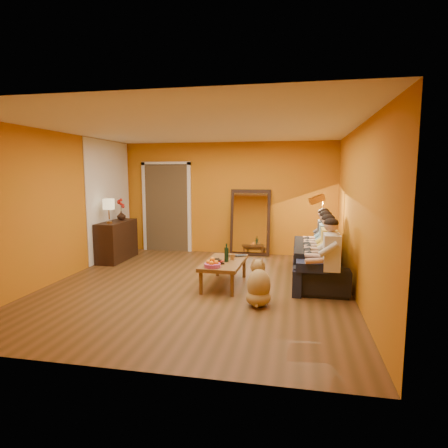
% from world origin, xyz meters
% --- Properties ---
extents(room_shell, '(5.00, 5.50, 2.60)m').
position_xyz_m(room_shell, '(0.00, 0.37, 1.30)').
color(room_shell, brown).
rests_on(room_shell, ground).
extents(white_accent, '(0.02, 1.90, 2.58)m').
position_xyz_m(white_accent, '(-2.48, 1.75, 1.30)').
color(white_accent, white).
rests_on(white_accent, wall_left).
extents(doorway_recess, '(1.06, 0.30, 2.10)m').
position_xyz_m(doorway_recess, '(-1.50, 2.83, 1.05)').
color(doorway_recess, '#3F2D19').
rests_on(doorway_recess, floor).
extents(door_jamb_left, '(0.08, 0.06, 2.20)m').
position_xyz_m(door_jamb_left, '(-2.07, 2.71, 1.05)').
color(door_jamb_left, white).
rests_on(door_jamb_left, wall_back).
extents(door_jamb_right, '(0.08, 0.06, 2.20)m').
position_xyz_m(door_jamb_right, '(-0.93, 2.71, 1.05)').
color(door_jamb_right, white).
rests_on(door_jamb_right, wall_back).
extents(door_header, '(1.22, 0.06, 0.08)m').
position_xyz_m(door_header, '(-1.50, 2.71, 2.12)').
color(door_header, white).
rests_on(door_header, wall_back).
extents(mirror_frame, '(0.92, 0.27, 1.51)m').
position_xyz_m(mirror_frame, '(0.55, 2.63, 0.76)').
color(mirror_frame, black).
rests_on(mirror_frame, floor).
extents(mirror_glass, '(0.78, 0.21, 1.35)m').
position_xyz_m(mirror_glass, '(0.55, 2.59, 0.76)').
color(mirror_glass, white).
rests_on(mirror_glass, mirror_frame).
extents(sideboard, '(0.44, 1.18, 0.85)m').
position_xyz_m(sideboard, '(-2.24, 1.55, 0.42)').
color(sideboard, black).
rests_on(sideboard, floor).
extents(table_lamp, '(0.24, 0.24, 0.51)m').
position_xyz_m(table_lamp, '(-2.24, 1.25, 1.10)').
color(table_lamp, beige).
rests_on(table_lamp, sideboard).
extents(sofa, '(2.21, 0.86, 0.65)m').
position_xyz_m(sofa, '(2.00, 0.83, 0.32)').
color(sofa, black).
rests_on(sofa, floor).
extents(coffee_table, '(0.65, 1.24, 0.42)m').
position_xyz_m(coffee_table, '(0.42, 0.15, 0.21)').
color(coffee_table, brown).
rests_on(coffee_table, floor).
extents(floor_lamp, '(0.35, 0.31, 1.44)m').
position_xyz_m(floor_lamp, '(2.10, 1.63, 0.72)').
color(floor_lamp, '#A97231').
rests_on(floor_lamp, floor).
extents(dog, '(0.52, 0.65, 0.66)m').
position_xyz_m(dog, '(1.09, -0.67, 0.33)').
color(dog, '#A38649').
rests_on(dog, floor).
extents(person_far_left, '(0.70, 0.44, 1.22)m').
position_xyz_m(person_far_left, '(2.13, -0.17, 0.61)').
color(person_far_left, beige).
rests_on(person_far_left, sofa).
extents(person_mid_left, '(0.70, 0.44, 1.22)m').
position_xyz_m(person_mid_left, '(2.13, 0.38, 0.61)').
color(person_mid_left, '#E9CB4D').
rests_on(person_mid_left, sofa).
extents(person_mid_right, '(0.70, 0.44, 1.22)m').
position_xyz_m(person_mid_right, '(2.13, 0.93, 0.61)').
color(person_mid_right, '#88B9D2').
rests_on(person_mid_right, sofa).
extents(person_far_right, '(0.70, 0.44, 1.22)m').
position_xyz_m(person_far_right, '(2.13, 1.48, 0.61)').
color(person_far_right, '#2C2C31').
rests_on(person_far_right, sofa).
extents(fruit_bowl, '(0.26, 0.26, 0.16)m').
position_xyz_m(fruit_bowl, '(0.32, -0.30, 0.50)').
color(fruit_bowl, '#C04381').
rests_on(fruit_bowl, coffee_table).
extents(wine_bottle, '(0.07, 0.07, 0.31)m').
position_xyz_m(wine_bottle, '(0.47, 0.10, 0.58)').
color(wine_bottle, black).
rests_on(wine_bottle, coffee_table).
extents(tumbler, '(0.13, 0.13, 0.10)m').
position_xyz_m(tumbler, '(0.54, 0.27, 0.47)').
color(tumbler, '#B27F3F').
rests_on(tumbler, coffee_table).
extents(laptop, '(0.37, 0.32, 0.03)m').
position_xyz_m(laptop, '(0.60, 0.50, 0.43)').
color(laptop, black).
rests_on(laptop, coffee_table).
extents(book_lower, '(0.29, 0.32, 0.03)m').
position_xyz_m(book_lower, '(0.24, -0.05, 0.43)').
color(book_lower, black).
rests_on(book_lower, coffee_table).
extents(book_mid, '(0.25, 0.28, 0.02)m').
position_xyz_m(book_mid, '(0.25, -0.04, 0.45)').
color(book_mid, red).
rests_on(book_mid, book_lower).
extents(book_upper, '(0.22, 0.25, 0.02)m').
position_xyz_m(book_upper, '(0.24, -0.06, 0.47)').
color(book_upper, black).
rests_on(book_upper, book_mid).
extents(vase, '(0.19, 0.19, 0.20)m').
position_xyz_m(vase, '(-2.24, 1.80, 0.95)').
color(vase, black).
rests_on(vase, sideboard).
extents(flowers, '(0.17, 0.17, 0.48)m').
position_xyz_m(flowers, '(-2.24, 1.80, 1.21)').
color(flowers, red).
rests_on(flowers, vase).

